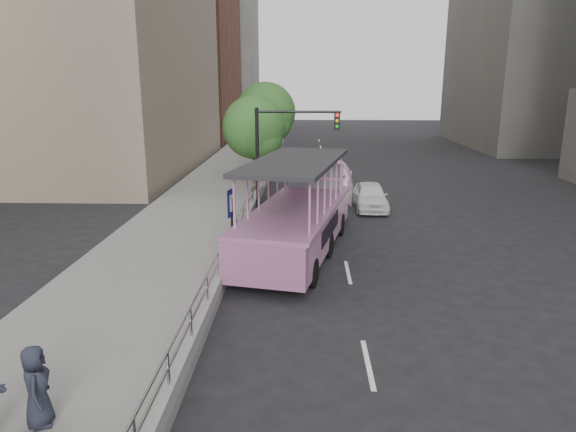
% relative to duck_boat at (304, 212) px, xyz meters
% --- Properties ---
extents(ground, '(160.00, 160.00, 0.00)m').
position_rel_duck_boat_xyz_m(ground, '(0.56, -7.03, -1.36)').
color(ground, black).
extents(sidewalk, '(5.50, 80.00, 0.30)m').
position_rel_duck_boat_xyz_m(sidewalk, '(-5.19, 2.97, -1.21)').
color(sidewalk, gray).
rests_on(sidewalk, ground).
extents(kerb_wall, '(0.24, 30.00, 0.36)m').
position_rel_duck_boat_xyz_m(kerb_wall, '(-2.56, -5.03, -0.88)').
color(kerb_wall, '#A4A49E').
rests_on(kerb_wall, sidewalk).
extents(guardrail, '(0.07, 22.00, 0.71)m').
position_rel_duck_boat_xyz_m(guardrail, '(-2.56, -5.03, -0.22)').
color(guardrail, '#9FA0A3').
rests_on(guardrail, kerb_wall).
extents(duck_boat, '(4.90, 11.38, 3.68)m').
position_rel_duck_boat_xyz_m(duck_boat, '(0.00, 0.00, 0.00)').
color(duck_boat, black).
rests_on(duck_boat, ground).
extents(car, '(1.67, 4.06, 1.38)m').
position_rel_duck_boat_xyz_m(car, '(3.41, 6.27, -0.68)').
color(car, white).
rests_on(car, ground).
extents(pedestrian_far, '(0.71, 0.88, 1.56)m').
position_rel_duck_boat_xyz_m(pedestrian_far, '(-4.73, -11.83, -0.29)').
color(pedestrian_far, '#222533').
rests_on(pedestrian_far, sidewalk).
extents(parking_sign, '(0.19, 0.64, 2.90)m').
position_rel_duck_boat_xyz_m(parking_sign, '(-2.44, -2.96, 0.44)').
color(parking_sign, black).
rests_on(parking_sign, ground).
extents(traffic_signal, '(4.20, 0.32, 5.20)m').
position_rel_duck_boat_xyz_m(traffic_signal, '(-1.15, 5.47, 2.13)').
color(traffic_signal, black).
rests_on(traffic_signal, ground).
extents(street_tree_near, '(3.52, 3.52, 5.72)m').
position_rel_duck_boat_xyz_m(street_tree_near, '(-2.75, 8.90, 2.45)').
color(street_tree_near, '#3C271B').
rests_on(street_tree_near, ground).
extents(street_tree_far, '(3.97, 3.97, 6.45)m').
position_rel_duck_boat_xyz_m(street_tree_far, '(-2.55, 14.90, 2.94)').
color(street_tree_far, '#3C271B').
rests_on(street_tree_far, ground).
extents(midrise_brick, '(18.00, 16.00, 26.00)m').
position_rel_duck_boat_xyz_m(midrise_brick, '(-17.44, 40.97, 11.64)').
color(midrise_brick, brown).
rests_on(midrise_brick, ground).
extents(midrise_stone_b, '(16.00, 14.00, 20.00)m').
position_rel_duck_boat_xyz_m(midrise_stone_b, '(-15.44, 56.97, 8.64)').
color(midrise_stone_b, slate).
rests_on(midrise_stone_b, ground).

